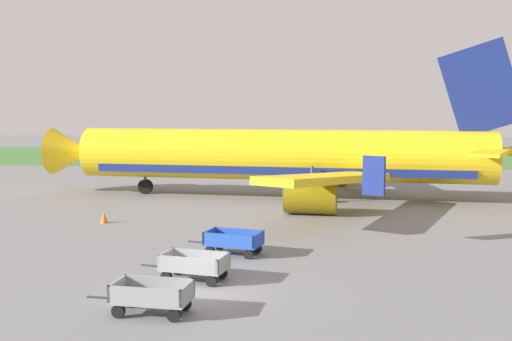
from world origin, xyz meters
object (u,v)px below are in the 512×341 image
baggage_cart_nearest (152,296)px  airplane (295,156)px  baggage_cart_third_in_row (233,241)px  traffic_cone_near_plane (104,218)px  baggage_cart_second_in_row (194,265)px

baggage_cart_nearest → airplane: bearing=81.2°
baggage_cart_third_in_row → traffic_cone_near_plane: bearing=140.4°
baggage_cart_nearest → baggage_cart_second_in_row: (0.66, 3.99, 0.00)m
airplane → baggage_cart_nearest: airplane is taller
traffic_cone_near_plane → airplane: bearing=44.7°
baggage_cart_nearest → traffic_cone_near_plane: 16.70m
baggage_cart_second_in_row → baggage_cart_third_in_row: (1.01, 4.35, 0.00)m
airplane → baggage_cart_nearest: bearing=-98.8°
airplane → traffic_cone_near_plane: size_ratio=61.97×
baggage_cart_nearest → baggage_cart_second_in_row: size_ratio=1.00×
baggage_cart_second_in_row → baggage_cart_nearest: bearing=-99.3°
baggage_cart_nearest → baggage_cart_second_in_row: 4.05m
airplane → baggage_cart_second_in_row: size_ratio=10.39×
airplane → traffic_cone_near_plane: (-10.74, -10.65, -2.75)m
baggage_cart_nearest → traffic_cone_near_plane: size_ratio=5.94×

